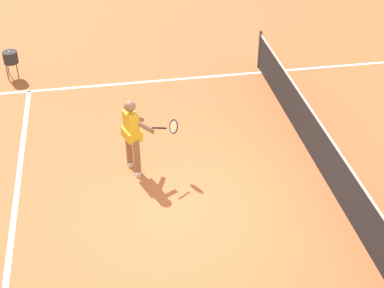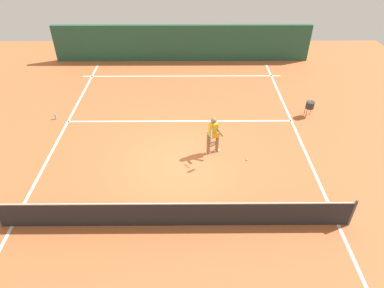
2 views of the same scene
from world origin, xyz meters
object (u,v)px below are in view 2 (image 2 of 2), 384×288
water_bottle (56,117)px  tennis_player (213,134)px  tennis_ball_near (247,160)px  ball_hopper (310,105)px

water_bottle → tennis_player: bearing=159.8°
tennis_player → tennis_ball_near: (-1.26, 0.47, -0.81)m
tennis_ball_near → tennis_player: bearing=-20.6°
tennis_ball_near → ball_hopper: 4.47m
ball_hopper → tennis_player: bearing=31.3°
ball_hopper → water_bottle: ball_hopper is taller
tennis_player → ball_hopper: 5.15m
ball_hopper → water_bottle: (11.15, 0.19, -0.43)m
tennis_player → water_bottle: tennis_player is taller
tennis_ball_near → water_bottle: bearing=-20.2°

